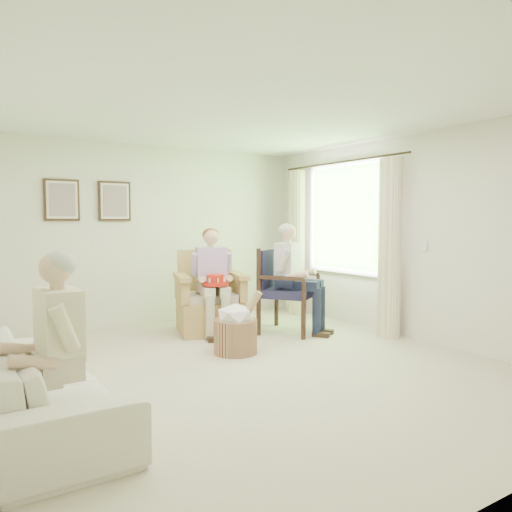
% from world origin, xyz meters
% --- Properties ---
extents(floor, '(5.50, 5.50, 0.00)m').
position_xyz_m(floor, '(0.00, 0.00, 0.00)').
color(floor, beige).
rests_on(floor, ground).
extents(back_wall, '(5.00, 0.04, 2.60)m').
position_xyz_m(back_wall, '(0.00, 2.75, 1.30)').
color(back_wall, silver).
rests_on(back_wall, ground).
extents(right_wall, '(0.04, 5.50, 2.60)m').
position_xyz_m(right_wall, '(2.50, 0.00, 1.30)').
color(right_wall, silver).
rests_on(right_wall, ground).
extents(ceiling, '(5.00, 5.50, 0.02)m').
position_xyz_m(ceiling, '(0.00, 0.00, 2.60)').
color(ceiling, white).
rests_on(ceiling, back_wall).
extents(window, '(0.13, 2.50, 1.63)m').
position_xyz_m(window, '(2.46, 1.20, 1.58)').
color(window, '#2D6B23').
rests_on(window, right_wall).
extents(curtain_left, '(0.34, 0.34, 2.30)m').
position_xyz_m(curtain_left, '(2.33, 0.22, 1.15)').
color(curtain_left, '#F5E9BF').
rests_on(curtain_left, ground).
extents(curtain_right, '(0.34, 0.34, 2.30)m').
position_xyz_m(curtain_right, '(2.33, 2.18, 1.15)').
color(curtain_right, '#F5E9BF').
rests_on(curtain_right, ground).
extents(framed_print_left, '(0.45, 0.05, 0.55)m').
position_xyz_m(framed_print_left, '(-1.15, 2.71, 1.78)').
color(framed_print_left, '#382114').
rests_on(framed_print_left, back_wall).
extents(framed_print_right, '(0.45, 0.05, 0.55)m').
position_xyz_m(framed_print_right, '(-0.45, 2.71, 1.78)').
color(framed_print_right, '#382114').
rests_on(framed_print_right, back_wall).
extents(wicker_armchair, '(0.86, 0.86, 1.10)m').
position_xyz_m(wicker_armchair, '(0.52, 1.76, 0.35)').
color(wicker_armchair, tan).
rests_on(wicker_armchair, ground).
extents(wood_armchair, '(0.72, 0.68, 1.11)m').
position_xyz_m(wood_armchair, '(1.42, 1.24, 0.61)').
color(wood_armchair, black).
rests_on(wood_armchair, ground).
extents(sofa, '(2.13, 0.83, 0.62)m').
position_xyz_m(sofa, '(-1.95, -0.36, 0.31)').
color(sofa, white).
rests_on(sofa, ground).
extents(person_wicker, '(0.40, 0.62, 1.38)m').
position_xyz_m(person_wicker, '(0.52, 1.61, 0.82)').
color(person_wicker, beige).
rests_on(person_wicker, ground).
extents(person_dark, '(0.40, 0.63, 1.44)m').
position_xyz_m(person_dark, '(1.42, 1.06, 0.86)').
color(person_dark, '#181E36').
rests_on(person_dark, ground).
extents(person_sofa, '(0.42, 0.62, 1.28)m').
position_xyz_m(person_sofa, '(-1.95, -0.77, 0.73)').
color(person_sofa, beige).
rests_on(person_sofa, ground).
extents(red_hat, '(0.34, 0.34, 0.14)m').
position_xyz_m(red_hat, '(0.44, 1.42, 0.73)').
color(red_hat, red).
rests_on(red_hat, person_wicker).
extents(hatbox, '(0.66, 0.66, 0.73)m').
position_xyz_m(hatbox, '(0.25, 0.60, 0.28)').
color(hatbox, tan).
rests_on(hatbox, ground).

